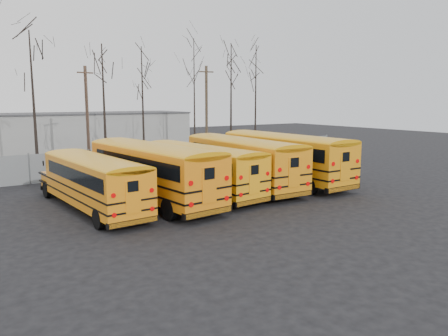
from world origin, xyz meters
TOP-DOWN VIEW (x-y plane):
  - ground at (0.00, 0.00)m, footprint 120.00×120.00m
  - fence at (0.00, 12.00)m, footprint 40.00×0.04m
  - distant_building at (2.00, 32.00)m, footprint 22.00×8.00m
  - bus_a at (-6.56, 2.58)m, footprint 3.09×10.37m
  - bus_b at (-3.36, 2.69)m, footprint 3.92×12.05m
  - bus_c at (-0.16, 2.99)m, footprint 3.58×10.95m
  - bus_d at (3.11, 3.34)m, footprint 3.02×11.75m
  - bus_e at (6.47, 3.18)m, footprint 3.02×12.17m
  - utility_pole_left at (-2.27, 18.04)m, footprint 1.46×0.53m
  - utility_pole_right at (10.58, 19.95)m, footprint 1.61×0.29m
  - tree_3 at (-6.79, 15.79)m, footprint 0.26×0.26m
  - tree_4 at (-2.01, 14.30)m, footprint 0.26×0.26m
  - tree_5 at (2.33, 17.04)m, footprint 0.26×0.26m
  - tree_6 at (6.76, 15.72)m, footprint 0.26×0.26m
  - tree_7 at (10.56, 15.41)m, footprint 0.26×0.26m
  - tree_8 at (14.98, 17.37)m, footprint 0.26×0.26m

SIDE VIEW (x-z plane):
  - ground at x=0.00m, z-range 0.00..0.00m
  - fence at x=0.00m, z-range 0.00..2.00m
  - bus_a at x=-6.56m, z-range 0.25..3.11m
  - bus_c at x=-0.16m, z-range 0.26..3.27m
  - bus_d at x=3.11m, z-range 0.28..3.55m
  - bus_b at x=-3.36m, z-range 0.28..3.60m
  - bus_e at x=6.47m, z-range 0.29..3.68m
  - distant_building at x=2.00m, z-range 0.00..4.00m
  - utility_pole_left at x=-2.27m, z-range 0.11..8.48m
  - utility_pole_right at x=10.58m, z-range 0.12..9.13m
  - tree_4 at x=-2.01m, z-range 0.00..9.78m
  - tree_5 at x=2.33m, z-range 0.00..10.12m
  - tree_3 at x=-6.79m, z-range 0.00..10.56m
  - tree_7 at x=10.56m, z-range 0.00..10.75m
  - tree_6 at x=6.76m, z-range 0.00..10.98m
  - tree_8 at x=14.98m, z-range 0.00..11.12m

